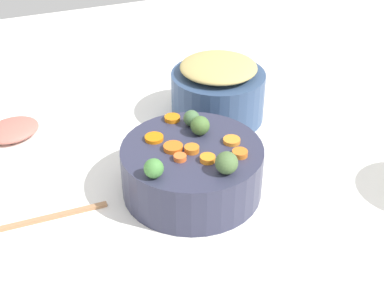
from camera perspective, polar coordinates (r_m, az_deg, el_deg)
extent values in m
cube|color=white|center=(1.14, -0.61, -5.77)|extent=(2.40, 2.40, 0.02)
cylinder|color=#2F3149|center=(1.11, 0.00, -2.72)|extent=(0.29, 0.29, 0.11)
cylinder|color=#32496F|center=(1.36, 2.73, 5.12)|extent=(0.23, 0.23, 0.12)
ellipsoid|color=tan|center=(1.33, 2.83, 8.12)|extent=(0.19, 0.19, 0.03)
cylinder|color=orange|center=(1.07, -0.10, -0.43)|extent=(0.03, 0.03, 0.01)
cylinder|color=orange|center=(1.11, -4.03, 0.64)|extent=(0.05, 0.05, 0.01)
cylinder|color=orange|center=(1.07, -2.00, -0.36)|extent=(0.05, 0.05, 0.01)
cylinder|color=orange|center=(1.10, 4.11, 0.49)|extent=(0.05, 0.05, 0.01)
cylinder|color=orange|center=(1.17, -2.10, 2.73)|extent=(0.04, 0.04, 0.01)
cylinder|color=orange|center=(1.04, -1.27, -1.43)|extent=(0.03, 0.03, 0.01)
cylinder|color=orange|center=(1.06, 5.08, -0.99)|extent=(0.04, 0.04, 0.01)
cylinder|color=orange|center=(1.04, 1.66, -1.55)|extent=(0.03, 0.03, 0.01)
sphere|color=#476C41|center=(1.14, -0.05, 2.74)|extent=(0.03, 0.03, 0.03)
sphere|color=#4D6C3A|center=(1.00, 3.67, -2.00)|extent=(0.04, 0.04, 0.04)
sphere|color=#49883E|center=(0.99, -4.07, -2.58)|extent=(0.04, 0.04, 0.04)
sphere|color=#4A7034|center=(1.11, 0.86, 1.96)|extent=(0.04, 0.04, 0.04)
cube|color=#AE7C54|center=(1.10, -14.86, -7.52)|extent=(0.01, 0.23, 0.01)
cylinder|color=white|center=(1.38, -19.18, 0.84)|extent=(0.21, 0.21, 0.01)
ellipsoid|color=#BB6A5D|center=(1.36, -18.43, 1.43)|extent=(0.16, 0.17, 0.03)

